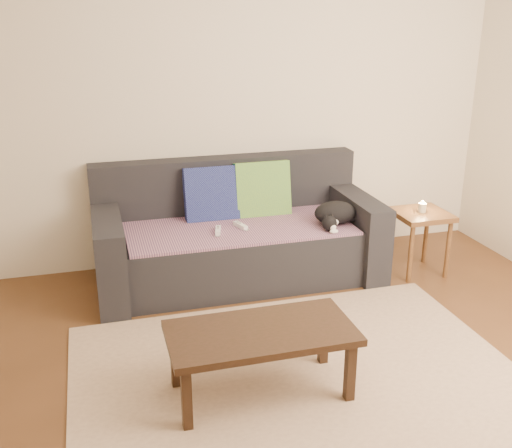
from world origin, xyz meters
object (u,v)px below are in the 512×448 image
object	(u,v)px
wii_remote_a	(218,231)
side_table	(421,223)
sofa	(236,239)
wii_remote_b	(241,226)
cat	(335,214)
coffee_table	(261,338)

from	to	relation	value
wii_remote_a	side_table	bearing A→B (deg)	-80.55
sofa	side_table	distance (m)	1.42
wii_remote_a	wii_remote_b	world-z (taller)	same
cat	wii_remote_a	world-z (taller)	cat
side_table	coffee_table	size ratio (longest dim) A/B	0.51
sofa	wii_remote_b	world-z (taller)	sofa
side_table	coffee_table	distance (m)	2.03
side_table	wii_remote_b	bearing A→B (deg)	172.10
sofa	cat	world-z (taller)	sofa
cat	wii_remote_a	size ratio (longest dim) A/B	2.67
wii_remote_a	wii_remote_b	bearing A→B (deg)	-58.09
sofa	wii_remote_a	bearing A→B (deg)	-135.39
sofa	coffee_table	xyz separation A→B (m)	(-0.25, -1.51, 0.03)
sofa	wii_remote_a	size ratio (longest dim) A/B	14.00
wii_remote_b	wii_remote_a	bearing A→B (deg)	90.01
wii_remote_b	side_table	bearing A→B (deg)	-115.44
wii_remote_b	sofa	bearing A→B (deg)	-16.23
cat	side_table	size ratio (longest dim) A/B	0.81
sofa	side_table	world-z (taller)	sofa
wii_remote_b	coffee_table	xyz separation A→B (m)	(-0.25, -1.40, -0.11)
coffee_table	wii_remote_a	bearing A→B (deg)	87.18
wii_remote_b	side_table	xyz separation A→B (m)	(1.38, -0.19, -0.05)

